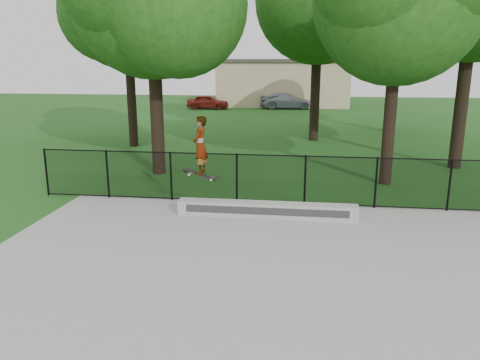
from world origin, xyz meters
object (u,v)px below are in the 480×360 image
(grind_ledge, at_px, (267,210))
(car_a, at_px, (208,102))
(skater_airborne, at_px, (200,147))
(car_b, at_px, (281,102))
(car_c, at_px, (287,101))

(grind_ledge, bearing_deg, car_a, 104.42)
(grind_ledge, xyz_separation_m, skater_airborne, (-1.78, -0.09, 1.71))
(grind_ledge, xyz_separation_m, car_b, (-1.03, 29.99, 0.32))
(grind_ledge, height_order, car_a, car_a)
(car_a, xyz_separation_m, car_b, (6.39, 1.10, -0.04))
(grind_ledge, bearing_deg, skater_airborne, -177.04)
(car_b, height_order, car_c, car_c)
(car_a, bearing_deg, skater_airborne, -170.46)
(grind_ledge, xyz_separation_m, car_c, (-0.53, 30.05, 0.42))
(car_c, height_order, skater_airborne, skater_airborne)
(car_a, bearing_deg, car_c, -81.95)
(car_a, distance_m, skater_airborne, 29.56)
(skater_airborne, bearing_deg, car_c, 87.63)
(car_a, height_order, car_c, car_c)
(grind_ledge, distance_m, car_c, 30.06)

